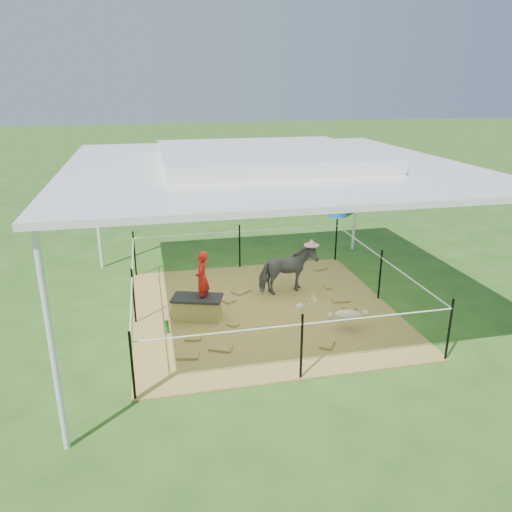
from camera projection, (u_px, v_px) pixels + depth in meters
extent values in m
plane|color=#2D5919|center=(263.00, 311.00, 9.04)|extent=(90.00, 90.00, 0.00)
cube|color=brown|center=(263.00, 310.00, 9.03)|extent=(4.60, 4.60, 0.03)
cylinder|color=silver|center=(96.00, 211.00, 10.75)|extent=(0.07, 0.07, 2.60)
cylinder|color=silver|center=(356.00, 197.00, 11.99)|extent=(0.07, 0.07, 2.60)
cylinder|color=silver|center=(52.00, 346.00, 5.23)|extent=(0.07, 0.07, 2.60)
cube|color=white|center=(264.00, 165.00, 8.17)|extent=(6.30, 6.30, 0.08)
cube|color=white|center=(264.00, 156.00, 8.12)|extent=(3.30, 3.30, 0.22)
cylinder|color=black|center=(135.00, 254.00, 10.48)|extent=(0.04, 0.04, 1.00)
cylinder|color=black|center=(240.00, 247.00, 10.94)|extent=(0.04, 0.04, 1.00)
cylinder|color=black|center=(336.00, 240.00, 11.41)|extent=(0.04, 0.04, 1.00)
cylinder|color=black|center=(134.00, 297.00, 8.41)|extent=(0.04, 0.04, 1.00)
cylinder|color=black|center=(380.00, 275.00, 9.33)|extent=(0.04, 0.04, 1.00)
cylinder|color=black|center=(132.00, 367.00, 6.34)|extent=(0.04, 0.04, 1.00)
cylinder|color=black|center=(301.00, 347.00, 6.80)|extent=(0.04, 0.04, 1.00)
cylinder|color=black|center=(449.00, 330.00, 7.26)|extent=(0.04, 0.04, 1.00)
cylinder|color=white|center=(239.00, 232.00, 10.83)|extent=(4.50, 0.02, 0.02)
cylinder|color=white|center=(302.00, 324.00, 6.68)|extent=(4.50, 0.02, 0.02)
cylinder|color=white|center=(382.00, 258.00, 9.22)|extent=(0.02, 4.50, 0.02)
cylinder|color=white|center=(132.00, 277.00, 8.29)|extent=(0.02, 4.50, 0.02)
cube|color=#A8913D|center=(198.00, 308.00, 8.65)|extent=(0.88, 0.62, 0.35)
cube|color=black|center=(197.00, 298.00, 8.58)|extent=(0.95, 0.68, 0.04)
imported|color=red|center=(202.00, 273.00, 8.45)|extent=(0.33, 0.40, 0.96)
cylinder|color=#186C1D|center=(167.00, 327.00, 8.14)|extent=(0.08, 0.08, 0.22)
imported|color=#4C4C51|center=(287.00, 271.00, 9.58)|extent=(1.19, 0.73, 0.93)
cylinder|color=pink|center=(288.00, 244.00, 9.40)|extent=(0.29, 0.29, 0.13)
cylinder|color=blue|center=(338.00, 202.00, 15.29)|extent=(0.62, 0.62, 0.91)
cube|color=#56361D|center=(255.00, 189.00, 17.25)|extent=(2.55, 2.37, 0.86)
cube|color=brown|center=(357.00, 183.00, 18.44)|extent=(2.22, 1.99, 0.76)
imported|color=blue|center=(256.00, 186.00, 16.72)|extent=(0.70, 0.60, 1.24)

